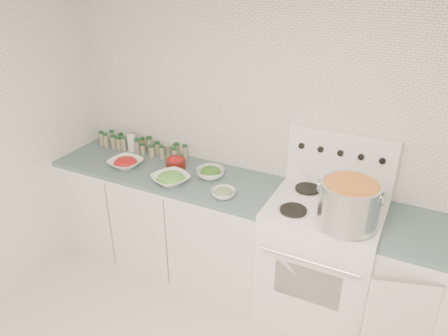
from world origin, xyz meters
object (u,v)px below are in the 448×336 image
stove (320,257)px  bowl_tomato (125,163)px  stock_pot (349,202)px  bowl_snowpea (171,178)px

stove → bowl_tomato: 1.69m
stock_pot → bowl_tomato: bearing=177.1°
stock_pot → bowl_tomato: 1.80m
stove → bowl_snowpea: 1.24m
stock_pot → bowl_tomato: (-1.79, 0.09, -0.16)m
stove → stock_pot: stove is taller
stock_pot → bowl_tomato: stock_pot is taller
stove → stock_pot: size_ratio=3.47×
bowl_tomato → bowl_snowpea: 0.48m
bowl_tomato → bowl_snowpea: bearing=-8.0°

